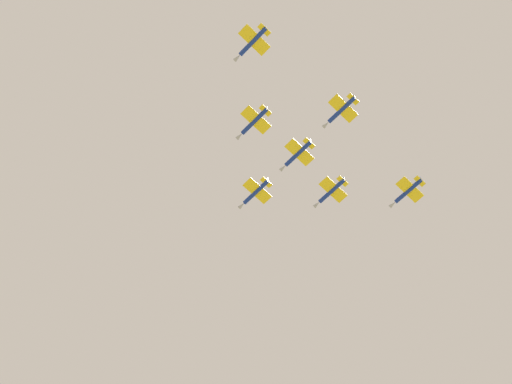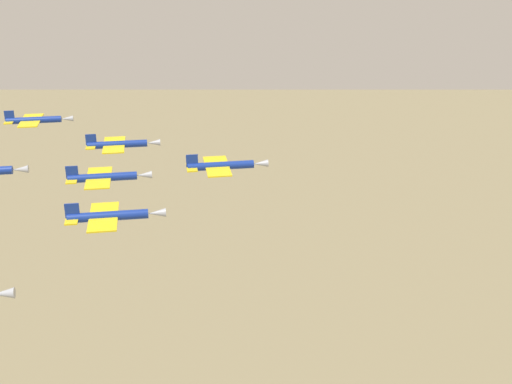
{
  "view_description": "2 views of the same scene",
  "coord_description": "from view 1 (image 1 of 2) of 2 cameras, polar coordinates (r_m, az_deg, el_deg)",
  "views": [
    {
      "loc": [
        43.52,
        -69.7,
        3.12
      ],
      "look_at": [
        16.88,
        18.09,
        201.08
      ],
      "focal_mm": 49.87,
      "sensor_mm": 36.0,
      "label": 1
    },
    {
      "loc": [
        72.94,
        98.53,
        236.71
      ],
      "look_at": [
        13.08,
        22.15,
        197.0
      ],
      "focal_mm": 46.94,
      "sensor_mm": 36.0,
      "label": 2
    }
  ],
  "objects": [
    {
      "name": "jet_lead",
      "position": [
        218.28,
        -0.05,
        -0.05
      ],
      "size": [
        12.42,
        9.81,
        2.7
      ],
      "rotation": [
        0.0,
        0.0,
        1.06
      ],
      "color": "navy"
    },
    {
      "name": "jet_port_inner",
      "position": [
        208.58,
        -0.17,
        5.65
      ],
      "size": [
        12.42,
        9.81,
        2.7
      ],
      "rotation": [
        0.0,
        0.0,
        1.06
      ],
      "color": "navy"
    },
    {
      "name": "jet_port_outer",
      "position": [
        212.68,
        3.34,
        3.05
      ],
      "size": [
        12.42,
        9.81,
        2.7
      ],
      "rotation": [
        0.0,
        0.0,
        1.06
      ],
      "color": "navy"
    },
    {
      "name": "jet_port_trail",
      "position": [
        211.16,
        6.83,
        6.51
      ],
      "size": [
        12.42,
        9.81,
        2.7
      ],
      "rotation": [
        0.0,
        0.0,
        1.06
      ],
      "color": "navy"
    },
    {
      "name": "jet_starboard_outer",
      "position": [
        202.56,
        -0.3,
        11.93
      ],
      "size": [
        12.42,
        9.81,
        2.7
      ],
      "rotation": [
        0.0,
        0.0,
        1.06
      ],
      "color": "navy"
    },
    {
      "name": "jet_center_rear",
      "position": [
        221.9,
        12.07,
        0.04
      ],
      "size": [
        12.42,
        9.81,
        2.7
      ],
      "rotation": [
        0.0,
        0.0,
        1.06
      ],
      "color": "navy"
    },
    {
      "name": "jet_starboard_inner",
      "position": [
        219.23,
        6.05,
        0.04
      ],
      "size": [
        12.42,
        9.81,
        2.7
      ],
      "rotation": [
        0.0,
        0.0,
        1.06
      ],
      "color": "navy"
    }
  ]
}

